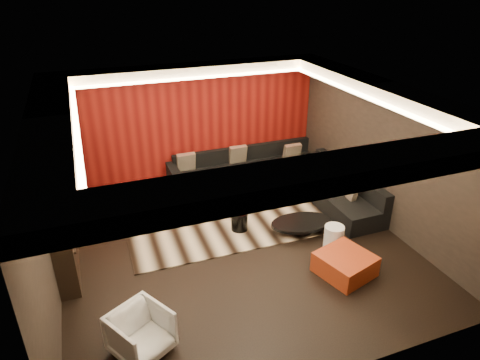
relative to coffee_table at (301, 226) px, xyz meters
name	(u,v)px	position (x,y,z in m)	size (l,w,h in m)	color
floor	(236,248)	(-1.36, -0.07, -0.13)	(6.00, 6.00, 0.02)	black
ceiling	(236,97)	(-1.36, -0.07, 2.69)	(6.00, 6.00, 0.02)	silver
wall_back	(190,125)	(-1.36, 2.94, 1.28)	(6.00, 0.02, 2.80)	black
wall_left	(43,211)	(-4.37, -0.07, 1.28)	(0.02, 6.00, 2.80)	black
wall_right	(384,154)	(1.65, -0.07, 1.28)	(0.02, 6.00, 2.80)	black
red_feature_wall	(191,125)	(-1.36, 2.90, 1.28)	(5.98, 0.05, 2.78)	#6B0C0A
soffit_back	(191,70)	(-1.36, 2.63, 2.57)	(6.00, 0.60, 0.22)	silver
soffit_front	(327,173)	(-1.36, -2.77, 2.57)	(6.00, 0.60, 0.22)	silver
soffit_left	(48,124)	(-4.06, -0.07, 2.57)	(0.60, 4.80, 0.22)	silver
soffit_right	(380,89)	(1.34, -0.07, 2.57)	(0.60, 4.80, 0.22)	silver
cove_back	(195,78)	(-1.36, 2.29, 2.48)	(4.80, 0.08, 0.04)	#FFD899
cove_front	(310,169)	(-1.36, -2.43, 2.48)	(4.80, 0.08, 0.04)	#FFD899
cove_left	(76,127)	(-3.72, -0.07, 2.48)	(0.08, 4.80, 0.04)	#FFD899
cove_right	(363,96)	(1.00, -0.07, 2.48)	(0.08, 4.80, 0.04)	#FFD899
tv_surround	(59,208)	(-4.21, 0.53, 0.98)	(0.30, 2.00, 2.20)	black
tv_screen	(65,187)	(-4.05, 0.53, 1.33)	(0.04, 1.30, 0.80)	black
tv_shelf	(73,227)	(-4.05, 0.53, 0.58)	(0.04, 1.60, 0.04)	black
rug	(222,211)	(-1.20, 1.25, -0.11)	(4.00, 3.00, 0.02)	beige
coffee_table	(301,226)	(0.00, 0.00, 0.00)	(1.20, 1.20, 0.20)	black
drum_stool	(239,221)	(-1.10, 0.47, 0.09)	(0.32, 0.32, 0.38)	black
striped_pouf	(133,201)	(-2.90, 1.99, 0.09)	(0.68, 0.68, 0.37)	#BDB892
white_side_table	(334,237)	(0.29, -0.69, 0.10)	(0.36, 0.36, 0.44)	white
orange_ottoman	(345,264)	(0.07, -1.39, 0.06)	(0.80, 0.80, 0.36)	#AB2A16
armchair	(141,333)	(-3.34, -1.85, 0.20)	(0.68, 0.70, 0.64)	white
sectional_sofa	(279,178)	(0.37, 1.80, 0.14)	(3.65, 3.50, 0.75)	black
throw_pillows	(278,163)	(0.35, 1.85, 0.50)	(3.31, 2.81, 0.50)	#CBB495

